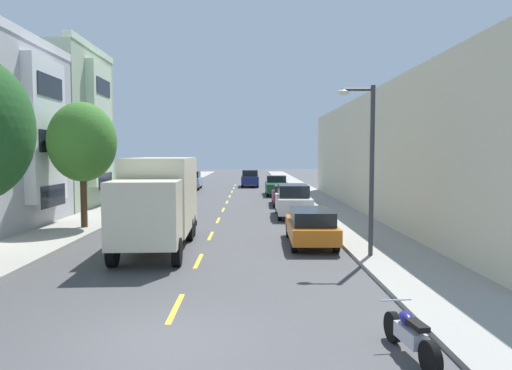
{
  "coord_description": "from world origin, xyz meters",
  "views": [
    {
      "loc": [
        1.81,
        -9.06,
        3.73
      ],
      "look_at": [
        2.19,
        20.52,
        1.77
      ],
      "focal_mm": 32.54,
      "sensor_mm": 36.0,
      "label": 1
    }
  ],
  "objects_px": {
    "parked_wagon_orange": "(311,225)",
    "parked_wagon_burgundy": "(285,194)",
    "street_lamp": "(367,156)",
    "parked_sedan_red": "(185,186)",
    "moving_navy_sedan": "(250,178)",
    "street_tree_second": "(82,142)",
    "parked_sedan_champagne": "(156,199)",
    "parked_suv_sky": "(191,180)",
    "parked_motorcycle": "(410,335)",
    "parked_pickup_forest": "(277,186)",
    "parked_suv_white": "(293,200)",
    "delivery_box_truck": "(160,198)"
  },
  "relations": [
    {
      "from": "parked_sedan_champagne",
      "to": "parked_wagon_burgundy",
      "type": "distance_m",
      "value": 9.29
    },
    {
      "from": "parked_suv_white",
      "to": "parked_sedan_red",
      "type": "height_order",
      "value": "parked_suv_white"
    },
    {
      "from": "parked_wagon_orange",
      "to": "parked_suv_white",
      "type": "height_order",
      "value": "parked_suv_white"
    },
    {
      "from": "parked_sedan_champagne",
      "to": "parked_suv_sky",
      "type": "bearing_deg",
      "value": 90.01
    },
    {
      "from": "parked_wagon_orange",
      "to": "parked_sedan_champagne",
      "type": "xyz_separation_m",
      "value": [
        -8.78,
        12.02,
        -0.05
      ]
    },
    {
      "from": "parked_suv_sky",
      "to": "parked_wagon_burgundy",
      "type": "bearing_deg",
      "value": -60.62
    },
    {
      "from": "street_tree_second",
      "to": "street_lamp",
      "type": "distance_m",
      "value": 14.01
    },
    {
      "from": "delivery_box_truck",
      "to": "parked_suv_white",
      "type": "bearing_deg",
      "value": 55.49
    },
    {
      "from": "parked_wagon_burgundy",
      "to": "parked_motorcycle",
      "type": "height_order",
      "value": "parked_wagon_burgundy"
    },
    {
      "from": "parked_wagon_burgundy",
      "to": "parked_sedan_red",
      "type": "distance_m",
      "value": 13.19
    },
    {
      "from": "parked_wagon_orange",
      "to": "street_tree_second",
      "type": "bearing_deg",
      "value": 159.72
    },
    {
      "from": "parked_suv_white",
      "to": "parked_sedan_champagne",
      "type": "bearing_deg",
      "value": 158.84
    },
    {
      "from": "parked_suv_white",
      "to": "parked_sedan_champagne",
      "type": "xyz_separation_m",
      "value": [
        -8.83,
        3.42,
        -0.24
      ]
    },
    {
      "from": "street_tree_second",
      "to": "parked_pickup_forest",
      "type": "bearing_deg",
      "value": 61.43
    },
    {
      "from": "delivery_box_truck",
      "to": "parked_sedan_red",
      "type": "xyz_separation_m",
      "value": [
        -2.54,
        25.21,
        -1.25
      ]
    },
    {
      "from": "street_lamp",
      "to": "delivery_box_truck",
      "type": "bearing_deg",
      "value": 163.68
    },
    {
      "from": "street_lamp",
      "to": "parked_wagon_orange",
      "type": "bearing_deg",
      "value": 121.33
    },
    {
      "from": "parked_suv_white",
      "to": "parked_wagon_burgundy",
      "type": "bearing_deg",
      "value": 90.02
    },
    {
      "from": "parked_wagon_orange",
      "to": "parked_sedan_champagne",
      "type": "relative_size",
      "value": 1.05
    },
    {
      "from": "parked_suv_sky",
      "to": "parked_sedan_red",
      "type": "xyz_separation_m",
      "value": [
        0.11,
        -5.78,
        -0.24
      ]
    },
    {
      "from": "delivery_box_truck",
      "to": "parked_pickup_forest",
      "type": "xyz_separation_m",
      "value": [
        6.07,
        23.91,
        -1.18
      ]
    },
    {
      "from": "parked_suv_sky",
      "to": "parked_sedan_champagne",
      "type": "relative_size",
      "value": 1.07
    },
    {
      "from": "parked_wagon_burgundy",
      "to": "parked_sedan_champagne",
      "type": "bearing_deg",
      "value": -161.78
    },
    {
      "from": "parked_wagon_orange",
      "to": "parked_suv_sky",
      "type": "bearing_deg",
      "value": 106.0
    },
    {
      "from": "street_tree_second",
      "to": "parked_suv_sky",
      "type": "xyz_separation_m",
      "value": [
        1.94,
        26.65,
        -3.34
      ]
    },
    {
      "from": "parked_pickup_forest",
      "to": "parked_sedan_red",
      "type": "height_order",
      "value": "parked_pickup_forest"
    },
    {
      "from": "parked_pickup_forest",
      "to": "moving_navy_sedan",
      "type": "distance_m",
      "value": 11.18
    },
    {
      "from": "street_lamp",
      "to": "parked_wagon_orange",
      "type": "relative_size",
      "value": 1.27
    },
    {
      "from": "parked_wagon_orange",
      "to": "parked_pickup_forest",
      "type": "height_order",
      "value": "parked_pickup_forest"
    },
    {
      "from": "parked_sedan_red",
      "to": "moving_navy_sedan",
      "type": "xyz_separation_m",
      "value": [
        6.15,
        9.6,
        0.24
      ]
    },
    {
      "from": "street_lamp",
      "to": "parked_sedan_red",
      "type": "height_order",
      "value": "street_lamp"
    },
    {
      "from": "street_lamp",
      "to": "parked_sedan_red",
      "type": "bearing_deg",
      "value": 110.51
    },
    {
      "from": "moving_navy_sedan",
      "to": "parked_sedan_red",
      "type": "bearing_deg",
      "value": -122.63
    },
    {
      "from": "parked_motorcycle",
      "to": "parked_suv_white",
      "type": "bearing_deg",
      "value": 91.13
    },
    {
      "from": "parked_sedan_champagne",
      "to": "parked_motorcycle",
      "type": "distance_m",
      "value": 24.46
    },
    {
      "from": "street_lamp",
      "to": "parked_motorcycle",
      "type": "xyz_separation_m",
      "value": [
        -1.18,
        -7.98,
        -3.25
      ]
    },
    {
      "from": "street_lamp",
      "to": "parked_suv_white",
      "type": "relative_size",
      "value": 1.24
    },
    {
      "from": "street_lamp",
      "to": "parked_suv_sky",
      "type": "distance_m",
      "value": 34.95
    },
    {
      "from": "parked_suv_white",
      "to": "parked_wagon_burgundy",
      "type": "xyz_separation_m",
      "value": [
        -0.0,
        6.32,
        -0.18
      ]
    },
    {
      "from": "parked_suv_white",
      "to": "moving_navy_sedan",
      "type": "relative_size",
      "value": 1.01
    },
    {
      "from": "parked_suv_sky",
      "to": "delivery_box_truck",
      "type": "bearing_deg",
      "value": -85.11
    },
    {
      "from": "street_tree_second",
      "to": "delivery_box_truck",
      "type": "relative_size",
      "value": 0.78
    },
    {
      "from": "street_lamp",
      "to": "delivery_box_truck",
      "type": "height_order",
      "value": "street_lamp"
    },
    {
      "from": "delivery_box_truck",
      "to": "parked_sedan_champagne",
      "type": "relative_size",
      "value": 1.75
    },
    {
      "from": "street_tree_second",
      "to": "parked_sedan_champagne",
      "type": "distance_m",
      "value": 9.03
    },
    {
      "from": "delivery_box_truck",
      "to": "parked_wagon_burgundy",
      "type": "height_order",
      "value": "delivery_box_truck"
    },
    {
      "from": "parked_sedan_champagne",
      "to": "street_lamp",
      "type": "bearing_deg",
      "value": -54.7
    },
    {
      "from": "street_tree_second",
      "to": "parked_sedan_red",
      "type": "distance_m",
      "value": 21.27
    },
    {
      "from": "parked_wagon_orange",
      "to": "parked_wagon_burgundy",
      "type": "distance_m",
      "value": 14.93
    },
    {
      "from": "delivery_box_truck",
      "to": "parked_motorcycle",
      "type": "relative_size",
      "value": 3.86
    }
  ]
}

